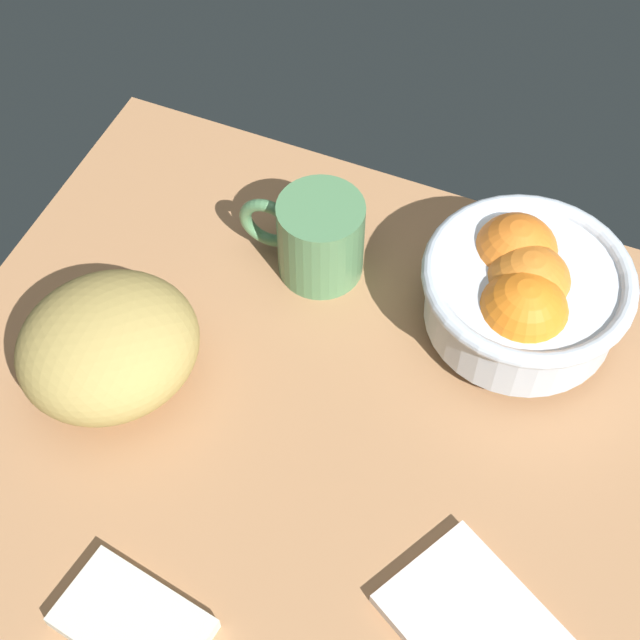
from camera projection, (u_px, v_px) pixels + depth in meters
The scene contains 6 objects.
ground_plane at pixel (344, 453), 84.97cm from camera, with size 78.52×64.26×3.00cm, color #AE7A50.
fruit_bowl at pixel (523, 291), 86.46cm from camera, with size 19.31×19.31×10.50cm.
bread_loaf at pixel (108, 346), 83.81cm from camera, with size 16.36×15.00×9.93cm, color tan.
napkin_folded at pixel (475, 625), 74.13cm from camera, with size 13.47×10.09×1.23cm, color silver.
napkin_spare at pixel (133, 623), 74.04cm from camera, with size 11.64×7.06×1.58cm, color silver.
mug at pixel (317, 237), 91.69cm from camera, with size 12.71×8.43×8.79cm.
Camera 1 is at (-13.00, 36.73, 74.98)cm, focal length 53.52 mm.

